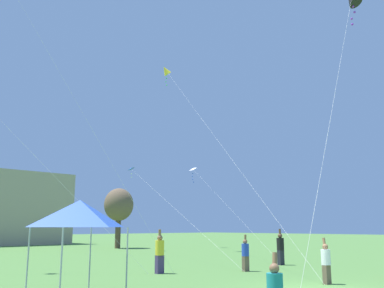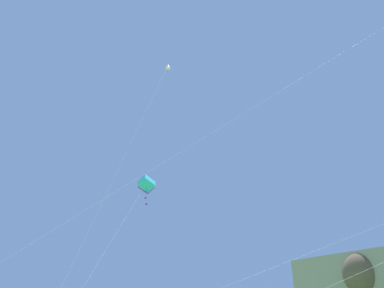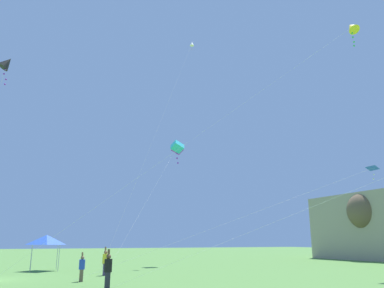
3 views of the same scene
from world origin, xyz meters
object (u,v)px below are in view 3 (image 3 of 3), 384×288
person_blue_shirt (82,267)px  kite_black_diamond_0 (7,63)px  kite_blue_delta_3 (369,169)px  kite_cyan_box_4 (177,147)px  person_black_shirt (108,269)px  kite_yellow_diamond_1 (351,28)px  kite_white_diamond_2 (192,45)px  festival_tent (46,240)px  person_yellow_shirt (105,261)px

person_blue_shirt → kite_black_diamond_0: kite_black_diamond_0 is taller
kite_blue_delta_3 → kite_cyan_box_4: kite_cyan_box_4 is taller
person_black_shirt → kite_blue_delta_3: bearing=-83.6°
kite_black_diamond_0 → kite_blue_delta_3: (4.80, 25.19, -5.88)m
kite_yellow_diamond_1 → kite_white_diamond_2: 25.88m
kite_blue_delta_3 → kite_cyan_box_4: size_ratio=1.43×
kite_black_diamond_0 → kite_yellow_diamond_1: size_ratio=0.62×
person_black_shirt → kite_cyan_box_4: (-18.73, 11.22, 12.48)m
festival_tent → kite_yellow_diamond_1: size_ratio=0.14×
kite_black_diamond_0 → kite_white_diamond_2: size_ratio=0.50×
festival_tent → kite_black_diamond_0: size_ratio=0.22×
kite_yellow_diamond_1 → kite_white_diamond_2: bearing=-173.4°
festival_tent → kite_black_diamond_0: 17.03m
person_black_shirt → kite_black_diamond_0: bearing=82.0°
festival_tent → kite_cyan_box_4: size_ratio=0.22×
person_black_shirt → kite_yellow_diamond_1: kite_yellow_diamond_1 is taller
person_yellow_shirt → person_black_shirt: (8.27, -1.37, -0.00)m
person_black_shirt → kite_white_diamond_2: kite_white_diamond_2 is taller
person_blue_shirt → person_black_shirt: bearing=31.3°
person_blue_shirt → kite_blue_delta_3: 21.58m
festival_tent → kite_white_diamond_2: kite_white_diamond_2 is taller
person_blue_shirt → kite_white_diamond_2: size_ratio=0.06×
person_blue_shirt → kite_cyan_box_4: kite_cyan_box_4 is taller
person_black_shirt → person_yellow_shirt: bearing=3.8°
person_blue_shirt → person_black_shirt: person_black_shirt is taller
person_yellow_shirt → person_blue_shirt: bearing=143.5°
kite_black_diamond_0 → kite_yellow_diamond_1: bearing=73.1°
kite_cyan_box_4 → kite_black_diamond_0: bearing=-47.9°
person_black_shirt → kite_blue_delta_3: size_ratio=0.10×
person_yellow_shirt → kite_yellow_diamond_1: kite_yellow_diamond_1 is taller
kite_white_diamond_2 → person_black_shirt: bearing=-34.7°
kite_cyan_box_4 → person_blue_shirt: bearing=-40.1°
kite_cyan_box_4 → kite_white_diamond_2: bearing=103.9°
festival_tent → kite_black_diamond_0: bearing=-17.5°
person_blue_shirt → person_yellow_shirt: (-3.89, 2.24, 0.13)m
person_black_shirt → kite_black_diamond_0: (-2.59, -6.68, 12.56)m
kite_black_diamond_0 → kite_yellow_diamond_1: kite_yellow_diamond_1 is taller
kite_black_diamond_0 → person_yellow_shirt: bearing=125.2°
kite_blue_delta_3 → person_yellow_shirt: bearing=-121.4°
person_black_shirt → kite_black_diamond_0: kite_black_diamond_0 is taller
person_blue_shirt → person_black_shirt: size_ratio=0.87×
festival_tent → kite_blue_delta_3: (17.26, 21.27, 5.05)m
kite_white_diamond_2 → kite_cyan_box_4: size_ratio=1.99×
festival_tent → kite_yellow_diamond_1: kite_yellow_diamond_1 is taller
person_yellow_shirt → kite_white_diamond_2: bearing=-54.0°
person_yellow_shirt → kite_yellow_diamond_1: 25.57m
person_yellow_shirt → kite_cyan_box_4: 19.03m
festival_tent → person_yellow_shirt: bearing=31.3°
person_blue_shirt → kite_cyan_box_4: bearing=159.9°
festival_tent → kite_blue_delta_3: kite_blue_delta_3 is taller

